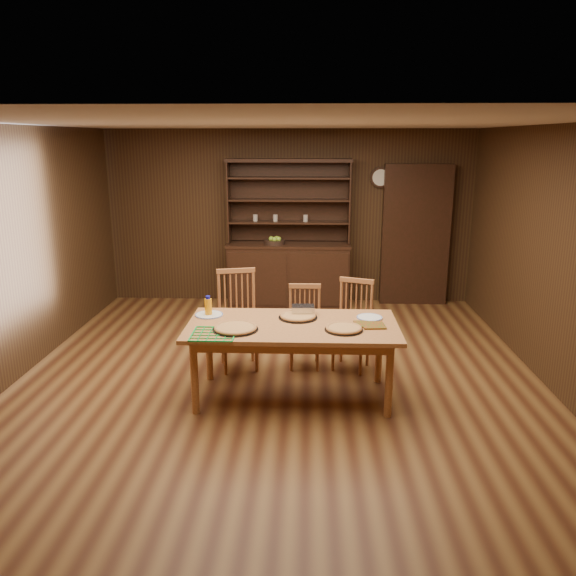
{
  "coord_description": "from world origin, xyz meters",
  "views": [
    {
      "loc": [
        0.3,
        -5.5,
        2.46
      ],
      "look_at": [
        0.08,
        0.4,
        0.88
      ],
      "focal_mm": 35.0,
      "sensor_mm": 36.0,
      "label": 1
    }
  ],
  "objects_px": {
    "china_hutch": "(289,266)",
    "dining_table": "(293,332)",
    "juice_bottle": "(208,307)",
    "chair_right": "(353,321)",
    "chair_center": "(305,323)",
    "chair_left": "(238,316)"
  },
  "relations": [
    {
      "from": "chair_left",
      "to": "juice_bottle",
      "type": "bearing_deg",
      "value": -125.21
    },
    {
      "from": "china_hutch",
      "to": "chair_left",
      "type": "height_order",
      "value": "china_hutch"
    },
    {
      "from": "china_hutch",
      "to": "juice_bottle",
      "type": "height_order",
      "value": "china_hutch"
    },
    {
      "from": "chair_right",
      "to": "chair_center",
      "type": "bearing_deg",
      "value": -162.72
    },
    {
      "from": "china_hutch",
      "to": "chair_center",
      "type": "bearing_deg",
      "value": -83.68
    },
    {
      "from": "china_hutch",
      "to": "chair_left",
      "type": "xyz_separation_m",
      "value": [
        -0.47,
        -2.42,
        -0.02
      ]
    },
    {
      "from": "chair_left",
      "to": "chair_center",
      "type": "height_order",
      "value": "chair_left"
    },
    {
      "from": "dining_table",
      "to": "chair_center",
      "type": "relative_size",
      "value": 2.2
    },
    {
      "from": "chair_left",
      "to": "chair_right",
      "type": "distance_m",
      "value": 1.27
    },
    {
      "from": "china_hutch",
      "to": "juice_bottle",
      "type": "relative_size",
      "value": 10.68
    },
    {
      "from": "china_hutch",
      "to": "dining_table",
      "type": "relative_size",
      "value": 1.09
    },
    {
      "from": "chair_left",
      "to": "juice_bottle",
      "type": "height_order",
      "value": "chair_left"
    },
    {
      "from": "chair_right",
      "to": "juice_bottle",
      "type": "xyz_separation_m",
      "value": [
        -1.49,
        -0.56,
        0.32
      ]
    },
    {
      "from": "dining_table",
      "to": "juice_bottle",
      "type": "distance_m",
      "value": 0.89
    },
    {
      "from": "dining_table",
      "to": "chair_right",
      "type": "relative_size",
      "value": 2.03
    },
    {
      "from": "dining_table",
      "to": "chair_left",
      "type": "height_order",
      "value": "chair_left"
    },
    {
      "from": "china_hutch",
      "to": "dining_table",
      "type": "height_order",
      "value": "china_hutch"
    },
    {
      "from": "china_hutch",
      "to": "dining_table",
      "type": "xyz_separation_m",
      "value": [
        0.15,
        -3.2,
        0.08
      ]
    },
    {
      "from": "china_hutch",
      "to": "chair_right",
      "type": "distance_m",
      "value": 2.53
    },
    {
      "from": "china_hutch",
      "to": "chair_right",
      "type": "height_order",
      "value": "china_hutch"
    },
    {
      "from": "china_hutch",
      "to": "chair_right",
      "type": "xyz_separation_m",
      "value": [
        0.8,
        -2.4,
        -0.07
      ]
    },
    {
      "from": "chair_left",
      "to": "juice_bottle",
      "type": "xyz_separation_m",
      "value": [
        -0.22,
        -0.55,
        0.27
      ]
    }
  ]
}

